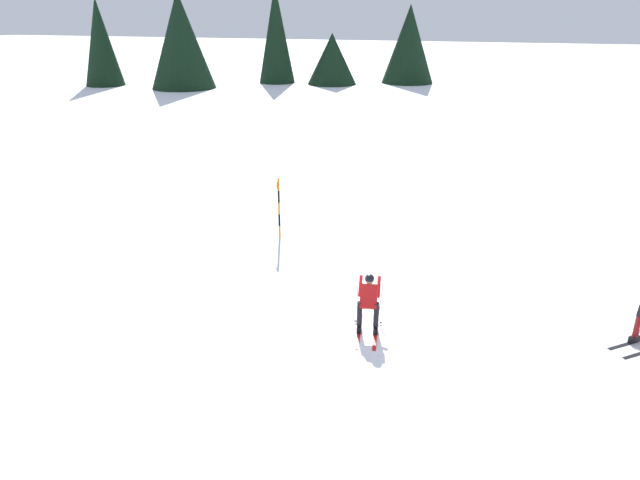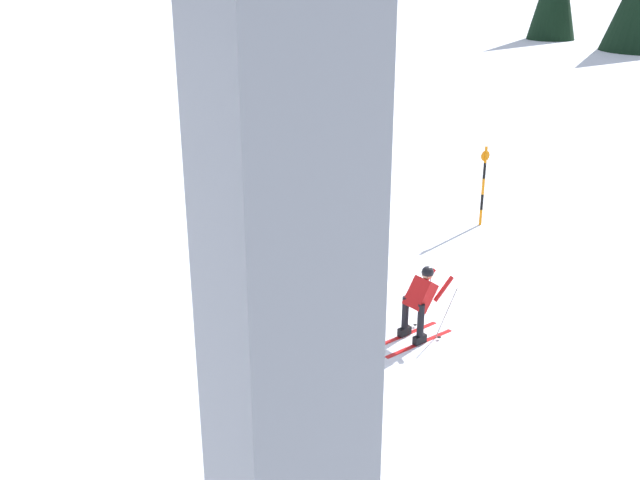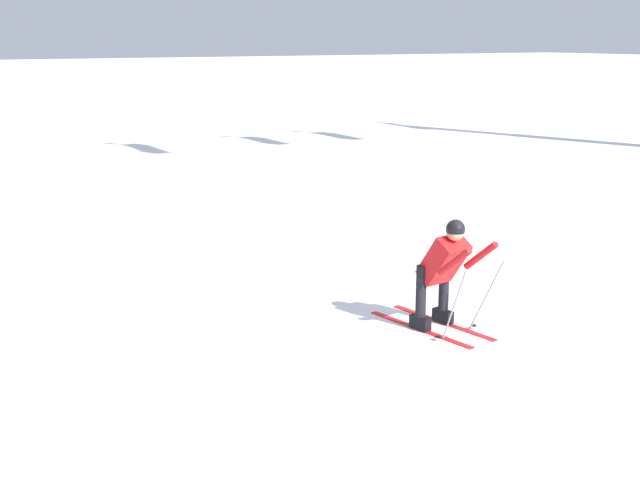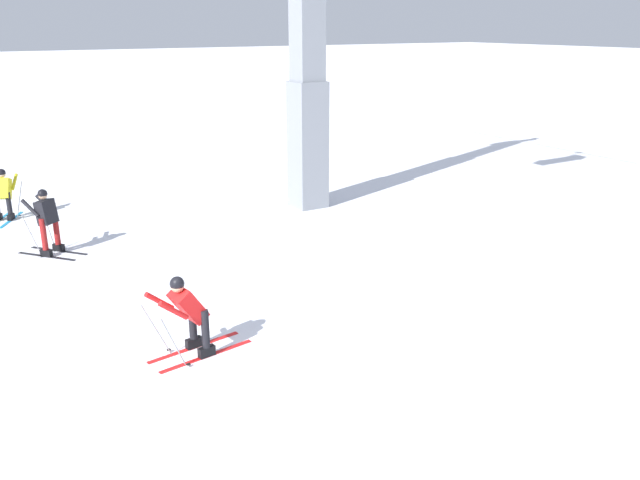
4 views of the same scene
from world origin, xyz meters
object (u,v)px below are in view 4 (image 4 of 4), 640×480
at_px(lift_tower_near, 307,41).
at_px(skier_distant_downhill, 3,192).
at_px(skier_carving_main, 188,310).
at_px(skier_distant_uphill, 47,217).

bearing_deg(lift_tower_near, skier_distant_downhill, -112.24).
bearing_deg(skier_carving_main, skier_distant_downhill, -171.53).
height_order(skier_carving_main, lift_tower_near, lift_tower_near).
distance_m(skier_carving_main, lift_tower_near, 10.16).
distance_m(skier_carving_main, skier_distant_uphill, 6.54).
bearing_deg(skier_distant_uphill, lift_tower_near, 93.82).
bearing_deg(lift_tower_near, skier_carving_main, -42.25).
relative_size(skier_distant_uphill, skier_distant_downhill, 0.99).
height_order(lift_tower_near, skier_distant_downhill, lift_tower_near).
bearing_deg(skier_carving_main, skier_distant_uphill, -171.16).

